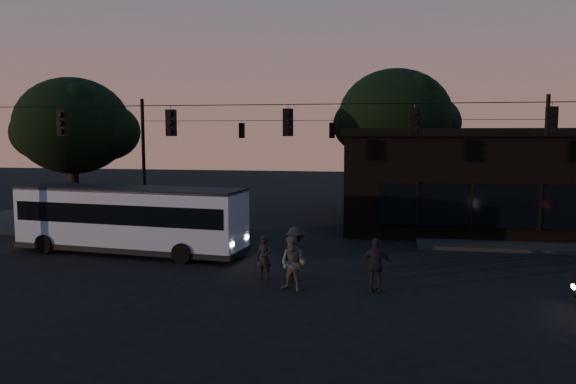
% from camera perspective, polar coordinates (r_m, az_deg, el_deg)
% --- Properties ---
extents(ground, '(120.00, 120.00, 0.00)m').
position_cam_1_polar(ground, '(17.43, -2.38, -11.22)').
color(ground, black).
rests_on(ground, ground).
extents(sidewalk_far_right, '(14.00, 10.00, 0.15)m').
position_cam_1_polar(sidewalk_far_right, '(31.78, 25.36, -3.80)').
color(sidewalk_far_right, black).
rests_on(sidewalk_far_right, ground).
extents(sidewalk_far_left, '(14.00, 10.00, 0.15)m').
position_cam_1_polar(sidewalk_far_left, '(35.38, -19.85, -2.64)').
color(sidewalk_far_left, black).
rests_on(sidewalk_far_left, ground).
extents(building, '(15.40, 10.41, 5.40)m').
position_cam_1_polar(building, '(32.75, 19.60, 1.34)').
color(building, black).
rests_on(building, ground).
extents(tree_behind, '(7.60, 7.60, 9.43)m').
position_cam_1_polar(tree_behind, '(38.26, 10.83, 7.42)').
color(tree_behind, black).
rests_on(tree_behind, ground).
extents(tree_left, '(6.40, 6.40, 8.30)m').
position_cam_1_polar(tree_left, '(34.16, -21.02, 6.27)').
color(tree_left, black).
rests_on(tree_left, ground).
extents(signal_rig_near, '(26.24, 0.30, 7.50)m').
position_cam_1_polar(signal_rig_near, '(20.58, 0.00, 4.01)').
color(signal_rig_near, black).
rests_on(signal_rig_near, ground).
extents(signal_rig_far, '(26.24, 0.30, 7.50)m').
position_cam_1_polar(signal_rig_far, '(36.44, 4.48, 4.46)').
color(signal_rig_far, black).
rests_on(signal_rig_far, ground).
extents(bus, '(10.37, 3.47, 2.86)m').
position_cam_1_polar(bus, '(25.04, -15.76, -2.40)').
color(bus, '#9AAAC4').
rests_on(bus, ground).
extents(pedestrian_a, '(0.63, 0.47, 1.56)m').
position_cam_1_polar(pedestrian_a, '(19.97, -2.44, -6.68)').
color(pedestrian_a, black).
rests_on(pedestrian_a, ground).
extents(pedestrian_b, '(1.05, 0.94, 1.80)m').
position_cam_1_polar(pedestrian_b, '(18.51, 0.50, -7.30)').
color(pedestrian_b, '#4C4C45').
rests_on(pedestrian_b, ground).
extents(pedestrian_c, '(1.09, 0.57, 1.78)m').
position_cam_1_polar(pedestrian_c, '(18.59, 8.93, -7.35)').
color(pedestrian_c, black).
rests_on(pedestrian_c, ground).
extents(pedestrian_d, '(1.39, 1.36, 1.92)m').
position_cam_1_polar(pedestrian_d, '(19.72, 0.82, -6.30)').
color(pedestrian_d, black).
rests_on(pedestrian_d, ground).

